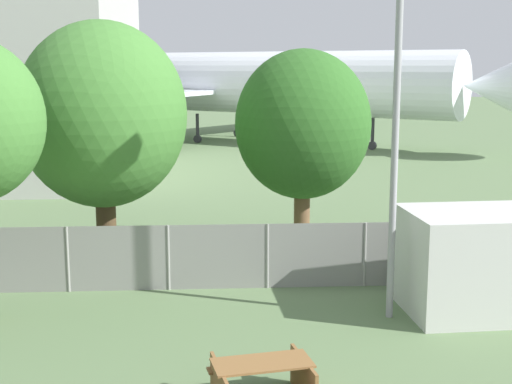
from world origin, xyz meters
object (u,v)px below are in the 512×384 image
(tree_behind_benches, at_px, (303,125))
(tree_near_hangar, at_px, (102,115))
(airplane, at_px, (231,83))
(picnic_bench_near_cabin, at_px, (262,378))
(portable_cabin, at_px, (509,261))

(tree_behind_benches, bearing_deg, tree_near_hangar, -168.38)
(airplane, bearing_deg, tree_near_hangar, -62.19)
(picnic_bench_near_cabin, height_order, tree_near_hangar, tree_near_hangar)
(picnic_bench_near_cabin, relative_size, tree_behind_benches, 0.31)
(portable_cabin, height_order, tree_behind_benches, tree_behind_benches)
(portable_cabin, distance_m, tree_near_hangar, 11.23)
(airplane, distance_m, picnic_bench_near_cabin, 43.35)
(tree_near_hangar, distance_m, tree_behind_benches, 5.86)
(tree_near_hangar, bearing_deg, airplane, 82.59)
(airplane, relative_size, tree_near_hangar, 5.57)
(picnic_bench_near_cabin, bearing_deg, tree_behind_benches, 79.05)
(picnic_bench_near_cabin, relative_size, tree_near_hangar, 0.28)
(airplane, distance_m, portable_cabin, 39.32)
(tree_near_hangar, bearing_deg, picnic_bench_near_cabin, -65.90)
(portable_cabin, distance_m, tree_behind_benches, 7.37)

